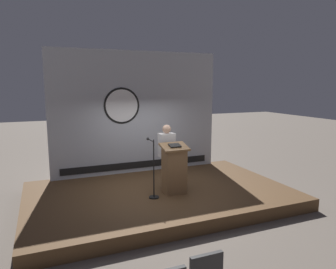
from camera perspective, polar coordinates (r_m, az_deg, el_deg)
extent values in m
plane|color=#6B6056|center=(8.02, -1.52, -12.19)|extent=(40.00, 40.00, 0.00)
cube|color=brown|center=(7.96, -1.53, -11.19)|extent=(6.40, 4.00, 0.30)
cube|color=#B2B7C1|center=(9.25, -5.68, 4.02)|extent=(5.05, 0.10, 3.59)
cylinder|color=black|center=(9.06, -8.50, 5.26)|extent=(1.05, 0.02, 1.05)
cylinder|color=white|center=(9.05, -8.50, 5.26)|extent=(0.94, 0.02, 0.94)
cube|color=black|center=(9.47, -5.43, -5.54)|extent=(4.55, 0.02, 0.20)
cube|color=olive|center=(7.58, 1.16, -6.64)|extent=(0.52, 0.40, 1.11)
cube|color=olive|center=(7.44, 1.18, -2.30)|extent=(0.64, 0.50, 0.16)
cube|color=black|center=(7.41, 1.24, -1.99)|extent=(0.28, 0.20, 0.07)
cylinder|color=black|center=(8.04, -0.24, -6.83)|extent=(0.26, 0.26, 0.80)
cube|color=white|center=(7.88, -0.25, -1.93)|extent=(0.40, 0.24, 0.60)
sphere|color=tan|center=(7.81, -0.25, 1.01)|extent=(0.22, 0.22, 0.22)
cylinder|color=black|center=(7.41, -2.59, -11.45)|extent=(0.24, 0.24, 0.02)
cylinder|color=black|center=(7.20, -2.63, -6.37)|extent=(0.03, 0.03, 1.39)
cylinder|color=black|center=(7.24, -3.21, -1.07)|extent=(0.02, 0.40, 0.02)
sphere|color=#262626|center=(7.43, -3.72, -0.81)|extent=(0.07, 0.07, 0.07)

